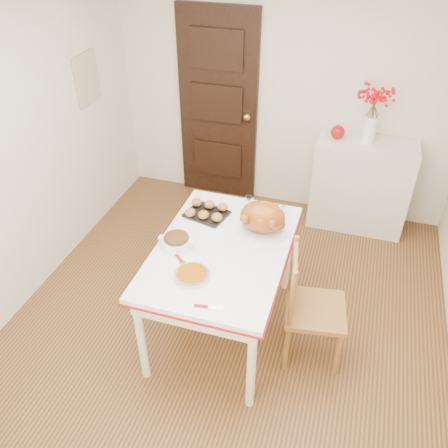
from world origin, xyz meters
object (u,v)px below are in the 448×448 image
(turkey_platter, at_px, (263,218))
(pumpkin_pie, at_px, (192,274))
(chair_oak, at_px, (316,308))
(kitchen_table, at_px, (222,290))
(sideboard, at_px, (360,185))

(turkey_platter, distance_m, pumpkin_pie, 0.72)
(chair_oak, height_order, pumpkin_pie, chair_oak)
(chair_oak, height_order, turkey_platter, turkey_platter)
(turkey_platter, bearing_deg, pumpkin_pie, -133.04)
(kitchen_table, distance_m, pumpkin_pie, 0.57)
(sideboard, relative_size, chair_oak, 0.98)
(sideboard, distance_m, chair_oak, 1.85)
(pumpkin_pie, bearing_deg, turkey_platter, 62.58)
(sideboard, distance_m, kitchen_table, 2.02)
(chair_oak, bearing_deg, pumpkin_pie, 102.06)
(sideboard, xyz_separation_m, pumpkin_pie, (-1.00, -2.16, 0.38))
(kitchen_table, relative_size, chair_oak, 1.43)
(pumpkin_pie, bearing_deg, kitchen_table, 74.47)
(kitchen_table, xyz_separation_m, chair_oak, (0.72, -0.04, 0.07))
(kitchen_table, height_order, pumpkin_pie, pumpkin_pie)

